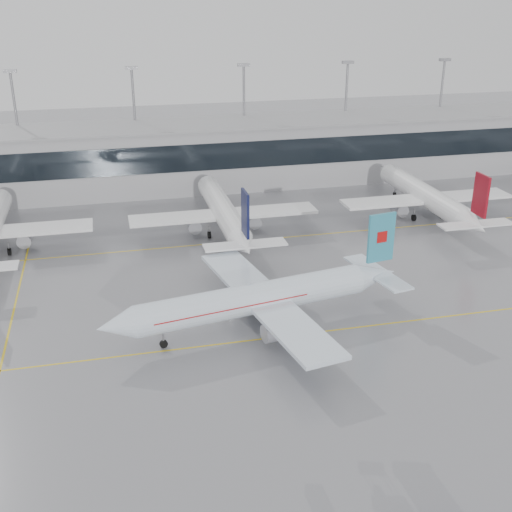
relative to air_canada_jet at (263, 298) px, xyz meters
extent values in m
plane|color=gray|center=(1.37, -2.83, -3.71)|extent=(320.00, 320.00, 0.00)
cube|color=yellow|center=(1.37, -2.83, -3.70)|extent=(120.00, 0.25, 0.01)
cube|color=yellow|center=(1.37, 27.17, -3.70)|extent=(120.00, 0.25, 0.01)
cube|color=yellow|center=(-28.63, 12.17, -3.70)|extent=(0.25, 60.00, 0.01)
cube|color=#99999D|center=(1.37, 59.17, 2.29)|extent=(180.00, 15.00, 12.00)
cube|color=black|center=(1.37, 51.62, 3.79)|extent=(180.00, 0.20, 5.00)
cube|color=gray|center=(1.37, 59.17, 8.49)|extent=(182.00, 16.00, 0.40)
cylinder|color=gray|center=(-31.63, 65.17, 7.29)|extent=(0.50, 0.50, 22.00)
cube|color=gray|center=(-31.63, 65.17, 18.59)|extent=(2.40, 1.00, 0.60)
cylinder|color=gray|center=(-9.63, 65.17, 7.29)|extent=(0.50, 0.50, 22.00)
cube|color=gray|center=(-9.63, 65.17, 18.59)|extent=(2.40, 1.00, 0.60)
cylinder|color=gray|center=(12.37, 65.17, 7.29)|extent=(0.50, 0.50, 22.00)
cube|color=gray|center=(12.37, 65.17, 18.59)|extent=(2.40, 1.00, 0.60)
cylinder|color=gray|center=(34.37, 65.17, 7.29)|extent=(0.50, 0.50, 22.00)
cube|color=gray|center=(34.37, 65.17, 18.59)|extent=(2.40, 1.00, 0.60)
cylinder|color=gray|center=(56.37, 65.17, 7.29)|extent=(0.50, 0.50, 22.00)
cube|color=gray|center=(56.37, 65.17, 18.59)|extent=(2.40, 1.00, 0.60)
cylinder|color=white|center=(-1.26, -0.23, 0.08)|extent=(27.47, 8.36, 3.58)
cone|color=white|center=(-16.65, -3.00, 0.08)|extent=(4.57, 4.23, 3.58)
cone|color=white|center=(14.92, 2.69, 0.08)|extent=(6.15, 4.51, 3.58)
cube|color=white|center=(0.22, 0.04, -0.32)|extent=(10.16, 29.96, 0.45)
cube|color=white|center=(15.11, 2.72, 0.38)|extent=(4.77, 11.68, 0.25)
cube|color=teal|center=(15.31, 2.76, 4.92)|extent=(3.61, 0.98, 6.10)
cylinder|color=#9C9DA6|center=(0.58, -4.77, -1.82)|extent=(3.92, 2.71, 2.10)
cylinder|color=#9C9DA6|center=(-1.13, 4.67, -1.82)|extent=(3.92, 2.71, 2.10)
cylinder|color=gray|center=(-11.73, -2.11, -2.49)|extent=(0.20, 0.20, 1.55)
cylinder|color=black|center=(-11.73, -2.11, -3.26)|extent=(0.94, 0.45, 0.90)
cylinder|color=gray|center=(1.66, -2.34, -2.39)|extent=(0.24, 0.24, 1.55)
cylinder|color=black|center=(1.66, -2.34, -3.16)|extent=(1.16, 0.64, 1.10)
cylinder|color=gray|center=(0.74, 2.78, -2.39)|extent=(0.24, 0.24, 1.55)
cylinder|color=black|center=(0.74, 2.78, -3.16)|extent=(1.16, 0.64, 1.10)
cube|color=#B70F0F|center=(15.31, 2.76, 5.07)|extent=(1.46, 0.69, 1.40)
cube|color=#B70F0F|center=(-4.21, -0.76, 0.28)|extent=(18.36, 6.75, 0.12)
cone|color=white|center=(-33.63, 47.85, 0.09)|extent=(3.59, 4.00, 3.59)
cylinder|color=#9C9DA6|center=(-28.83, 31.17, -1.81)|extent=(2.10, 3.60, 2.10)
cylinder|color=gray|center=(-33.63, 42.85, -2.48)|extent=(0.20, 0.20, 1.56)
cylinder|color=black|center=(-33.63, 42.85, -3.26)|extent=(0.30, 0.90, 0.90)
cylinder|color=gray|center=(-31.03, 29.67, -2.38)|extent=(0.24, 0.24, 1.56)
cylinder|color=black|center=(-31.03, 29.67, -3.16)|extent=(0.45, 1.10, 1.10)
cylinder|color=white|center=(1.37, 32.17, 0.09)|extent=(3.59, 27.36, 3.59)
cone|color=white|center=(1.37, 47.85, 0.09)|extent=(3.59, 4.00, 3.59)
cone|color=white|center=(1.37, 15.69, 0.09)|extent=(3.59, 5.60, 3.59)
cube|color=white|center=(1.37, 30.67, -0.31)|extent=(29.64, 5.00, 0.45)
cube|color=white|center=(1.37, 15.49, 0.39)|extent=(11.40, 2.80, 0.25)
cube|color=#0F1238|center=(1.37, 15.29, 4.95)|extent=(0.35, 3.60, 6.12)
cylinder|color=#9C9DA6|center=(-3.43, 31.17, -1.81)|extent=(2.10, 3.60, 2.10)
cylinder|color=#9C9DA6|center=(6.17, 31.17, -1.81)|extent=(2.10, 3.60, 2.10)
cylinder|color=gray|center=(1.37, 42.85, -2.48)|extent=(0.20, 0.20, 1.56)
cylinder|color=black|center=(1.37, 42.85, -3.26)|extent=(0.30, 0.90, 0.90)
cylinder|color=gray|center=(-1.23, 29.67, -2.38)|extent=(0.24, 0.24, 1.56)
cylinder|color=black|center=(-1.23, 29.67, -3.16)|extent=(0.45, 1.10, 1.10)
cylinder|color=gray|center=(3.97, 29.67, -2.38)|extent=(0.24, 0.24, 1.56)
cylinder|color=black|center=(3.97, 29.67, -3.16)|extent=(0.45, 1.10, 1.10)
cylinder|color=white|center=(36.37, 32.17, 0.09)|extent=(3.59, 27.36, 3.59)
cone|color=white|center=(36.37, 47.85, 0.09)|extent=(3.59, 4.00, 3.59)
cone|color=white|center=(36.37, 15.69, 0.09)|extent=(3.59, 5.60, 3.59)
cube|color=white|center=(36.37, 30.67, -0.31)|extent=(29.64, 5.00, 0.45)
cube|color=white|center=(36.37, 15.49, 0.39)|extent=(11.40, 2.80, 0.25)
cube|color=maroon|center=(36.37, 15.29, 4.95)|extent=(0.35, 3.60, 6.12)
cylinder|color=#9C9DA6|center=(31.57, 31.17, -1.81)|extent=(2.10, 3.60, 2.10)
cylinder|color=#9C9DA6|center=(41.17, 31.17, -1.81)|extent=(2.10, 3.60, 2.10)
cylinder|color=gray|center=(36.37, 42.85, -2.48)|extent=(0.20, 0.20, 1.56)
cylinder|color=black|center=(36.37, 42.85, -3.26)|extent=(0.30, 0.90, 0.90)
cylinder|color=gray|center=(33.77, 29.67, -2.38)|extent=(0.24, 0.24, 1.56)
cylinder|color=black|center=(33.77, 29.67, -3.16)|extent=(0.45, 1.10, 1.10)
cylinder|color=gray|center=(38.97, 29.67, -2.38)|extent=(0.24, 0.24, 1.56)
cylinder|color=black|center=(38.97, 29.67, -3.16)|extent=(0.45, 1.10, 1.10)
camera|label=1|loc=(-16.18, -63.60, 32.54)|focal=45.00mm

